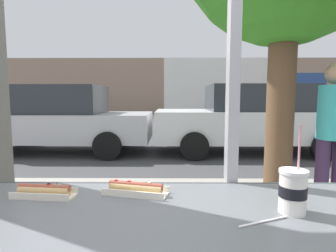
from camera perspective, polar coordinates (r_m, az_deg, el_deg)
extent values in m
plane|color=#424244|center=(9.31, 2.32, -2.58)|extent=(60.00, 60.00, 0.00)
cube|color=#9E998E|center=(3.11, 6.15, -19.45)|extent=(16.00, 2.80, 0.12)
cube|color=#404245|center=(1.32, 13.40, -11.94)|extent=(2.24, 0.02, 0.02)
cube|color=#9E9EA3|center=(1.35, 13.71, 20.53)|extent=(0.05, 0.08, 1.47)
cube|color=gray|center=(23.23, 1.28, 8.27)|extent=(28.00, 1.20, 4.57)
cylinder|color=silver|center=(1.05, 24.58, -12.61)|extent=(0.09, 0.09, 0.14)
cylinder|color=black|center=(1.04, 24.60, -12.26)|extent=(0.09, 0.09, 0.04)
cylinder|color=black|center=(1.03, 24.75, -9.18)|extent=(0.08, 0.08, 0.01)
cylinder|color=white|center=(1.03, 24.77, -8.64)|extent=(0.09, 0.09, 0.01)
cylinder|color=pink|center=(1.01, 25.69, -5.17)|extent=(0.03, 0.05, 0.20)
cube|color=beige|center=(1.22, -24.37, -13.15)|extent=(0.25, 0.10, 0.01)
cube|color=beige|center=(1.19, -25.42, -13.24)|extent=(0.24, 0.03, 0.03)
cube|color=beige|center=(1.25, -23.43, -12.11)|extent=(0.24, 0.03, 0.03)
cylinder|color=tan|center=(1.22, -24.42, -12.12)|extent=(0.21, 0.06, 0.04)
cylinder|color=#9E4733|center=(1.21, -24.45, -11.58)|extent=(0.21, 0.05, 0.03)
cube|color=beige|center=(1.18, -22.20, -11.31)|extent=(0.01, 0.01, 0.01)
cube|color=red|center=(1.20, -23.66, -11.14)|extent=(0.01, 0.01, 0.01)
cube|color=beige|center=(1.18, -22.03, -11.33)|extent=(0.01, 0.01, 0.01)
cube|color=red|center=(1.20, -23.61, -11.15)|extent=(0.01, 0.01, 0.01)
cube|color=silver|center=(1.16, -6.72, -13.79)|extent=(0.27, 0.15, 0.01)
cube|color=silver|center=(1.11, -7.55, -13.99)|extent=(0.25, 0.06, 0.03)
cube|color=silver|center=(1.19, -5.97, -12.60)|extent=(0.25, 0.06, 0.03)
cylinder|color=tan|center=(1.15, -6.74, -12.71)|extent=(0.22, 0.09, 0.04)
cylinder|color=brown|center=(1.14, -6.75, -12.14)|extent=(0.23, 0.08, 0.03)
cube|color=red|center=(1.15, -8.13, -11.42)|extent=(0.01, 0.01, 0.01)
cube|color=beige|center=(1.12, -3.90, -11.83)|extent=(0.02, 0.01, 0.01)
cube|color=red|center=(1.17, -10.79, -11.14)|extent=(0.01, 0.01, 0.01)
cylinder|color=white|center=(0.96, 19.34, -18.31)|extent=(0.18, 0.08, 0.01)
cube|color=#BCBCC1|center=(7.47, -21.88, -0.07)|extent=(4.67, 1.81, 0.67)
cube|color=#282D33|center=(7.47, -22.74, 5.14)|extent=(2.43, 1.60, 0.69)
cylinder|color=black|center=(7.97, -9.60, -1.79)|extent=(0.64, 0.18, 0.64)
cylinder|color=black|center=(6.22, -12.54, -4.08)|extent=(0.64, 0.18, 0.64)
cylinder|color=black|center=(8.95, -28.16, -1.58)|extent=(0.64, 0.18, 0.64)
cube|color=silver|center=(7.18, 16.46, 0.17)|extent=(4.65, 1.84, 0.74)
cube|color=#282D33|center=(7.20, 18.15, 5.63)|extent=(2.42, 1.62, 0.64)
cylinder|color=black|center=(8.57, 24.00, -1.69)|extent=(0.64, 0.18, 0.64)
cylinder|color=black|center=(6.94, 30.03, -3.70)|extent=(0.64, 0.18, 0.64)
cylinder|color=black|center=(7.88, 4.38, -1.82)|extent=(0.64, 0.18, 0.64)
cylinder|color=black|center=(6.07, 5.53, -4.21)|extent=(0.64, 0.18, 0.64)
cube|color=silver|center=(12.18, 10.49, 7.35)|extent=(4.70, 2.20, 2.48)
cube|color=navy|center=(13.09, 24.23, 5.55)|extent=(1.90, 2.10, 1.90)
cylinder|color=black|center=(14.09, 22.36, 1.76)|extent=(0.90, 0.24, 0.90)
cylinder|color=black|center=(12.17, 26.01, 0.99)|extent=(0.90, 0.24, 0.90)
cylinder|color=black|center=(13.20, 6.10, 1.92)|extent=(0.90, 0.24, 0.90)
cylinder|color=black|center=(11.02, 7.20, 1.09)|extent=(0.90, 0.24, 0.90)
cylinder|color=#3C2846|center=(3.37, 29.38, -9.46)|extent=(0.14, 0.14, 0.84)
cylinder|color=#3AB2B6|center=(3.31, 31.37, 2.45)|extent=(0.32, 0.32, 0.56)
cylinder|color=brown|center=(3.13, 22.32, 2.20)|extent=(0.29, 0.29, 2.18)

